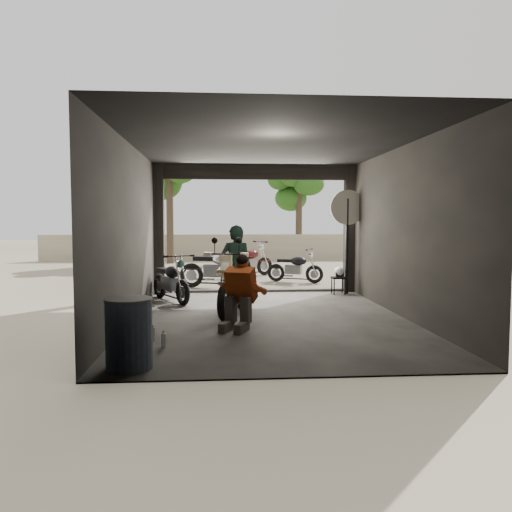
{
  "coord_description": "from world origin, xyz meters",
  "views": [
    {
      "loc": [
        -0.9,
        -9.04,
        1.81
      ],
      "look_at": [
        -0.19,
        0.6,
        1.13
      ],
      "focal_mm": 35.0,
      "sensor_mm": 36.0,
      "label": 1
    }
  ],
  "objects": [
    {
      "name": "boundary_wall",
      "position": [
        0.0,
        14.0,
        0.6
      ],
      "size": [
        18.0,
        0.3,
        1.2
      ],
      "primitive_type": "cube",
      "color": "gray",
      "rests_on": "ground"
    },
    {
      "name": "sign_post",
      "position": [
        2.22,
        2.94,
        1.75
      ],
      "size": [
        0.86,
        0.08,
        2.57
      ],
      "rotation": [
        0.0,
        0.0,
        0.04
      ],
      "color": "black",
      "rests_on": "ground"
    },
    {
      "name": "ground",
      "position": [
        0.0,
        0.0,
        0.0
      ],
      "size": [
        80.0,
        80.0,
        0.0
      ],
      "primitive_type": "plane",
      "color": "#7A6D56",
      "rests_on": "ground"
    },
    {
      "name": "left_bike",
      "position": [
        -1.99,
        2.15,
        0.54
      ],
      "size": [
        1.35,
        1.72,
        1.08
      ],
      "primitive_type": null,
      "rotation": [
        0.0,
        0.0,
        0.51
      ],
      "color": "black",
      "rests_on": "ground"
    },
    {
      "name": "outside_bike_a",
      "position": [
        -0.96,
        4.3,
        0.63
      ],
      "size": [
        2.01,
        1.31,
        1.26
      ],
      "primitive_type": null,
      "rotation": [
        0.0,
        0.0,
        1.26
      ],
      "color": "black",
      "rests_on": "ground"
    },
    {
      "name": "outside_bike_b",
      "position": [
        0.03,
        7.1,
        0.58
      ],
      "size": [
        1.81,
        1.51,
        1.15
      ],
      "primitive_type": null,
      "rotation": [
        0.0,
        0.0,
        2.14
      ],
      "color": "#481112",
      "rests_on": "ground"
    },
    {
      "name": "tree_left",
      "position": [
        -3.0,
        12.5,
        3.99
      ],
      "size": [
        2.2,
        2.2,
        5.6
      ],
      "color": "#382B1E",
      "rests_on": "ground"
    },
    {
      "name": "tree_right",
      "position": [
        2.8,
        14.0,
        3.56
      ],
      "size": [
        2.2,
        2.2,
        5.0
      ],
      "color": "#382B1E",
      "rests_on": "ground"
    },
    {
      "name": "oil_drum",
      "position": [
        -2.0,
        -3.0,
        0.43
      ],
      "size": [
        0.69,
        0.69,
        0.87
      ],
      "primitive_type": "cylinder",
      "rotation": [
        0.0,
        0.0,
        -0.28
      ],
      "color": "#485B79",
      "rests_on": "ground"
    },
    {
      "name": "garage",
      "position": [
        0.0,
        0.55,
        1.28
      ],
      "size": [
        7.0,
        7.13,
        3.2
      ],
      "color": "#2D2B28",
      "rests_on": "ground"
    },
    {
      "name": "outside_bike_c",
      "position": [
        1.32,
        5.46,
        0.5
      ],
      "size": [
        1.61,
        1.2,
        1.01
      ],
      "primitive_type": null,
      "rotation": [
        0.0,
        0.0,
        1.12
      ],
      "color": "black",
      "rests_on": "ground"
    },
    {
      "name": "main_bike",
      "position": [
        -0.64,
        0.55,
        0.62
      ],
      "size": [
        1.22,
        2.01,
        1.25
      ],
      "primitive_type": null,
      "rotation": [
        0.0,
        0.0,
        -0.26
      ],
      "color": "white",
      "rests_on": "ground"
    },
    {
      "name": "stool",
      "position": [
        2.0,
        2.9,
        0.37
      ],
      "size": [
        0.32,
        0.32,
        0.45
      ],
      "rotation": [
        0.0,
        0.0,
        0.19
      ],
      "color": "black",
      "rests_on": "ground"
    },
    {
      "name": "helmet",
      "position": [
        2.02,
        2.93,
        0.57
      ],
      "size": [
        0.34,
        0.35,
        0.25
      ],
      "primitive_type": "ellipsoid",
      "rotation": [
        0.0,
        0.0,
        0.36
      ],
      "color": "white",
      "rests_on": "stool"
    },
    {
      "name": "mechanic",
      "position": [
        -0.59,
        -0.9,
        0.61
      ],
      "size": [
        0.9,
        1.01,
        1.21
      ],
      "primitive_type": null,
      "rotation": [
        0.0,
        0.0,
        -0.4
      ],
      "color": "#BE4C19",
      "rests_on": "ground"
    },
    {
      "name": "rider",
      "position": [
        -0.57,
        0.9,
        0.87
      ],
      "size": [
        0.71,
        0.55,
        1.73
      ],
      "primitive_type": "imported",
      "rotation": [
        0.0,
        0.0,
        2.91
      ],
      "color": "black",
      "rests_on": "ground"
    }
  ]
}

